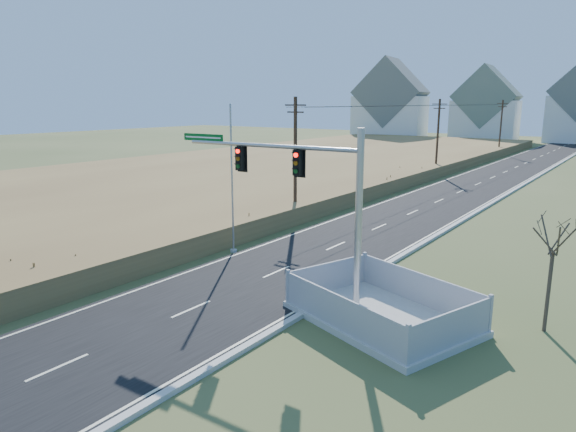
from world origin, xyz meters
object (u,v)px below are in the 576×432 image
object	(u,v)px
traffic_signal_mast	(317,201)
open_sign	(369,343)
flagpole	(232,195)
bare_tree	(555,234)
fence_enclosure	(381,314)

from	to	relation	value
traffic_signal_mast	open_sign	bearing A→B (deg)	-32.62
flagpole	bare_tree	distance (m)	16.82
traffic_signal_mast	fence_enclosure	xyz separation A→B (m)	(2.90, 0.33, -4.35)
open_sign	bare_tree	bearing A→B (deg)	80.00
open_sign	flagpole	world-z (taller)	flagpole
flagpole	bare_tree	bearing A→B (deg)	-3.54
fence_enclosure	open_sign	size ratio (longest dim) A/B	14.42
fence_enclosure	open_sign	xyz separation A→B (m)	(0.75, -2.52, -0.00)
flagpole	bare_tree	xyz separation A→B (m)	(16.78, -1.04, 0.46)
open_sign	bare_tree	size ratio (longest dim) A/B	0.12
bare_tree	fence_enclosure	bearing A→B (deg)	-152.58
fence_enclosure	traffic_signal_mast	bearing A→B (deg)	-154.38
fence_enclosure	flagpole	bearing A→B (deg)	-179.86
open_sign	fence_enclosure	bearing A→B (deg)	137.92
traffic_signal_mast	flagpole	size ratio (longest dim) A/B	1.13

